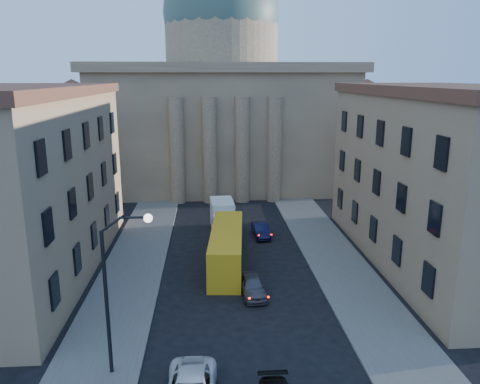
{
  "coord_description": "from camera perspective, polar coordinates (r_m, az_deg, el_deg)",
  "views": [
    {
      "loc": [
        -2.21,
        -14.18,
        15.36
      ],
      "look_at": [
        -0.15,
        15.61,
        7.95
      ],
      "focal_mm": 35.0,
      "sensor_mm": 36.0,
      "label": 1
    }
  ],
  "objects": [
    {
      "name": "sidewalk_right",
      "position": [
        37.2,
        13.39,
        -10.73
      ],
      "size": [
        5.0,
        60.0,
        0.15
      ],
      "primitive_type": "cube",
      "color": "#5A5852",
      "rests_on": "ground"
    },
    {
      "name": "building_left",
      "position": [
        39.89,
        -25.63,
        1.07
      ],
      "size": [
        11.6,
        26.6,
        14.7
      ],
      "color": "#9B7B5B",
      "rests_on": "ground"
    },
    {
      "name": "street_lamp",
      "position": [
        24.82,
        -14.9,
        -10.52
      ],
      "size": [
        2.62,
        0.44,
        8.83
      ],
      "color": "black",
      "rests_on": "ground"
    },
    {
      "name": "car_right_distant",
      "position": [
        46.18,
        2.55,
        -4.65
      ],
      "size": [
        1.64,
        4.06,
        1.31
      ],
      "primitive_type": "imported",
      "rotation": [
        0.0,
        0.0,
        0.06
      ],
      "color": "black",
      "rests_on": "ground"
    },
    {
      "name": "city_bus",
      "position": [
        38.95,
        -1.64,
        -6.66
      ],
      "size": [
        3.38,
        11.18,
        3.1
      ],
      "rotation": [
        0.0,
        0.0,
        -0.08
      ],
      "color": "yellow",
      "rests_on": "ground"
    },
    {
      "name": "church",
      "position": [
        69.77,
        -2.17,
        11.06
      ],
      "size": [
        68.02,
        28.76,
        36.6
      ],
      "color": "#776049",
      "rests_on": "ground"
    },
    {
      "name": "box_truck",
      "position": [
        47.25,
        -2.09,
        -3.19
      ],
      "size": [
        2.52,
        5.72,
        3.07
      ],
      "rotation": [
        0.0,
        0.0,
        0.06
      ],
      "color": "white",
      "rests_on": "ground"
    },
    {
      "name": "sidewalk_left",
      "position": [
        36.18,
        -13.86,
        -11.49
      ],
      "size": [
        5.0,
        60.0,
        0.15
      ],
      "primitive_type": "cube",
      "color": "#5A5852",
      "rests_on": "ground"
    },
    {
      "name": "car_right_far",
      "position": [
        34.31,
        1.53,
        -11.37
      ],
      "size": [
        1.98,
        4.23,
        1.4
      ],
      "primitive_type": "imported",
      "rotation": [
        0.0,
        0.0,
        0.08
      ],
      "color": "#4C4C51",
      "rests_on": "ground"
    },
    {
      "name": "building_right",
      "position": [
        41.73,
        23.56,
        1.8
      ],
      "size": [
        11.6,
        26.6,
        14.7
      ],
      "color": "#9B7B5B",
      "rests_on": "ground"
    }
  ]
}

